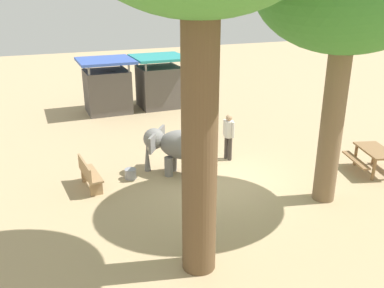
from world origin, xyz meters
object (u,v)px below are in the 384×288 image
at_px(wooden_bench, 89,174).
at_px(feed_bucket, 131,174).
at_px(market_stall_teal, 160,84).
at_px(person_handler, 229,134).
at_px(elephant, 177,146).
at_px(picnic_table_near, 375,155).
at_px(market_stall_blue, 107,89).

distance_m(wooden_bench, feed_bucket, 1.34).
height_order(market_stall_teal, feed_bucket, market_stall_teal).
bearing_deg(person_handler, market_stall_teal, -107.17).
bearing_deg(market_stall_teal, wooden_bench, -121.04).
bearing_deg(elephant, wooden_bench, 35.92).
relative_size(picnic_table_near, feed_bucket, 5.17).
distance_m(wooden_bench, market_stall_teal, 9.28).
bearing_deg(feed_bucket, elephant, -7.78).
xyz_separation_m(market_stall_blue, market_stall_teal, (2.60, 0.00, 0.00)).
xyz_separation_m(person_handler, market_stall_teal, (-0.04, 7.48, 0.19)).
bearing_deg(elephant, picnic_table_near, -164.97).
bearing_deg(market_stall_teal, feed_bucket, -114.25).
bearing_deg(wooden_bench, elephant, 85.11).
xyz_separation_m(picnic_table_near, market_stall_teal, (-3.92, 10.20, 0.55)).
bearing_deg(market_stall_blue, wooden_bench, -105.33).
bearing_deg(elephant, person_handler, -131.37).
xyz_separation_m(picnic_table_near, market_stall_blue, (-6.52, 10.20, 0.55)).
bearing_deg(person_handler, feed_bucket, -13.33).
height_order(person_handler, market_stall_teal, market_stall_teal).
xyz_separation_m(elephant, market_stall_blue, (-0.59, 7.94, 0.19)).
bearing_deg(picnic_table_near, market_stall_blue, -130.88).
distance_m(elephant, wooden_bench, 2.81).
bearing_deg(picnic_table_near, elephant, -94.39).
bearing_deg(picnic_table_near, person_handler, -108.61).
distance_m(person_handler, market_stall_blue, 7.93).
bearing_deg(feed_bucket, market_stall_teal, 65.75).
bearing_deg(market_stall_blue, market_stall_teal, 0.00).
distance_m(market_stall_teal, feed_bucket, 8.54).
height_order(elephant, picnic_table_near, elephant).
bearing_deg(feed_bucket, picnic_table_near, -18.45).
relative_size(wooden_bench, picnic_table_near, 0.77).
distance_m(market_stall_blue, feed_bucket, 7.85).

